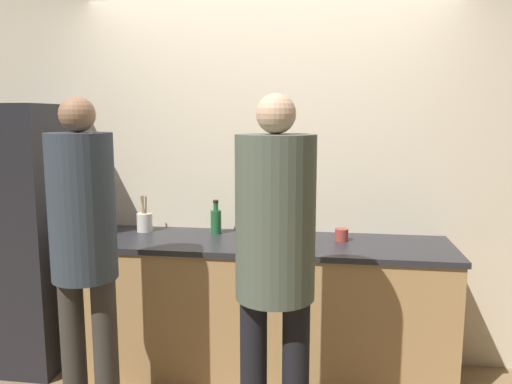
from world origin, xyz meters
name	(u,v)px	position (x,y,z in m)	size (l,w,h in m)	color
wall_back	(268,175)	(0.00, 0.70, 1.30)	(5.20, 0.06, 2.60)	beige
counter	(261,307)	(0.00, 0.37, 0.46)	(2.42, 0.68, 0.91)	tan
refrigerator	(19,235)	(-1.69, 0.34, 0.89)	(0.72, 0.70, 1.78)	#232328
person_left	(84,240)	(-0.82, -0.39, 1.07)	(0.34, 0.34, 1.80)	#38332D
person_center	(275,250)	(0.19, -0.52, 1.09)	(0.37, 0.37, 1.81)	black
fruit_bowl	(280,228)	(0.10, 0.56, 0.95)	(0.28, 0.28, 0.12)	brown
utensil_crock	(145,222)	(-0.84, 0.51, 0.98)	(0.11, 0.11, 0.25)	silver
bottle_green	(216,220)	(-0.33, 0.52, 1.00)	(0.07, 0.07, 0.23)	#236033
cup_red	(342,235)	(0.51, 0.43, 0.95)	(0.08, 0.08, 0.08)	#A33D33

